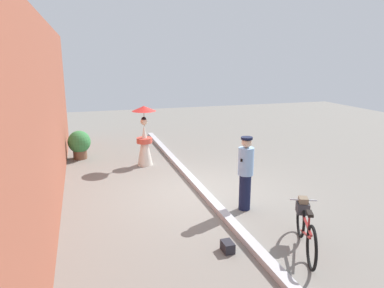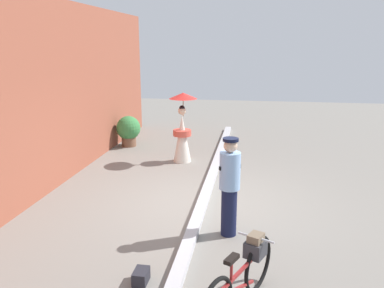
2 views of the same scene
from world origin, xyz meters
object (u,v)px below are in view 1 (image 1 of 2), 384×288
(person_officer, at_px, (246,172))
(person_with_parasol, at_px, (144,137))
(bicycle_near_officer, at_px, (305,225))
(backpack_on_pavement, at_px, (228,246))
(potted_plant_by_door, at_px, (80,143))

(person_officer, relative_size, person_with_parasol, 0.89)
(bicycle_near_officer, height_order, person_with_parasol, person_with_parasol)
(bicycle_near_officer, bearing_deg, backpack_on_pavement, 77.44)
(bicycle_near_officer, relative_size, backpack_on_pavement, 6.05)
(person_officer, relative_size, backpack_on_pavement, 6.03)
(person_officer, relative_size, potted_plant_by_door, 1.75)
(person_officer, xyz_separation_m, person_with_parasol, (4.04, 1.54, 0.03))
(backpack_on_pavement, bearing_deg, person_officer, -34.06)
(person_officer, height_order, potted_plant_by_door, person_officer)
(person_with_parasol, bearing_deg, potted_plant_by_door, 55.13)
(person_with_parasol, xyz_separation_m, backpack_on_pavement, (-5.59, -0.49, -0.82))
(bicycle_near_officer, height_order, potted_plant_by_door, potted_plant_by_door)
(person_with_parasol, height_order, backpack_on_pavement, person_with_parasol)
(bicycle_near_officer, distance_m, potted_plant_by_door, 8.18)
(potted_plant_by_door, bearing_deg, bicycle_near_officer, -152.44)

